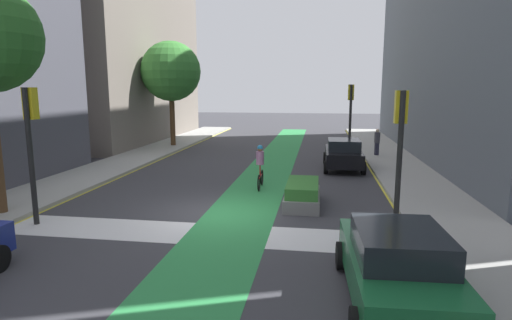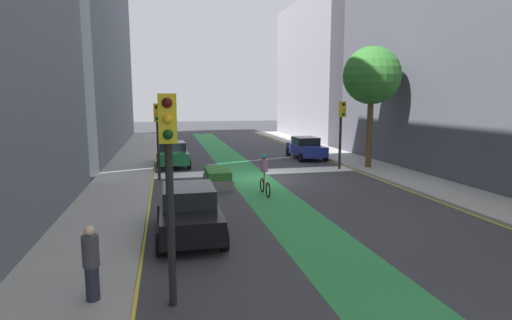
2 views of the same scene
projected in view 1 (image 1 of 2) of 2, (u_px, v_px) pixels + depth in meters
ground_plane at (218, 213)px, 13.99m from camera, size 120.00×120.00×0.00m
bike_lane_paint at (240, 214)px, 13.87m from camera, size 2.40×60.00×0.01m
crosswalk_band at (202, 233)px, 12.04m from camera, size 12.00×1.80×0.01m
sidewalk_left at (17, 202)px, 15.09m from camera, size 3.00×60.00×0.15m
curb_stripe_left at (55, 206)px, 14.88m from camera, size 0.16×60.00×0.01m
sidewalk_right at (454, 222)px, 12.86m from camera, size 3.00×60.00×0.15m
curb_stripe_right at (404, 222)px, 13.09m from camera, size 0.16×60.00×0.01m
traffic_signal_near_right at (400, 133)px, 12.09m from camera, size 0.35×0.52×4.09m
traffic_signal_near_left at (31, 129)px, 12.50m from camera, size 0.35×0.52×4.18m
traffic_signal_far_right at (351, 106)px, 25.60m from camera, size 0.35×0.52×4.41m
car_black_right_far at (343, 154)px, 21.67m from camera, size 2.02×4.20×1.57m
car_green_right_near at (397, 265)px, 7.96m from camera, size 2.15×4.27×1.57m
cyclist_in_lane at (260, 166)px, 17.32m from camera, size 0.32×1.73×1.86m
pedestrian_sidewalk_right_a at (377, 142)px, 25.31m from camera, size 0.34×0.34×1.60m
street_tree_far at (171, 72)px, 29.13m from camera, size 4.17×4.17×7.30m
median_planter at (302, 194)px, 14.92m from camera, size 1.23×2.67×0.85m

